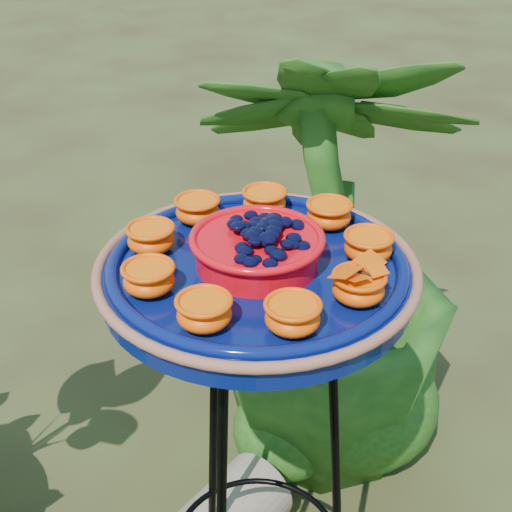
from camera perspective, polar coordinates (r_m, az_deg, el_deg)
name	(u,v)px	position (r m, az deg, el deg)	size (l,w,h in m)	color
tripod_stand	(257,458)	(1.19, 0.08, -15.86)	(0.31, 0.33, 0.83)	black
feeder_dish	(257,266)	(0.96, 0.09, -0.79)	(0.44, 0.44, 0.10)	#06114F
shrub_back_right	(332,264)	(1.63, 6.13, -0.62)	(0.59, 0.59, 1.05)	#174512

